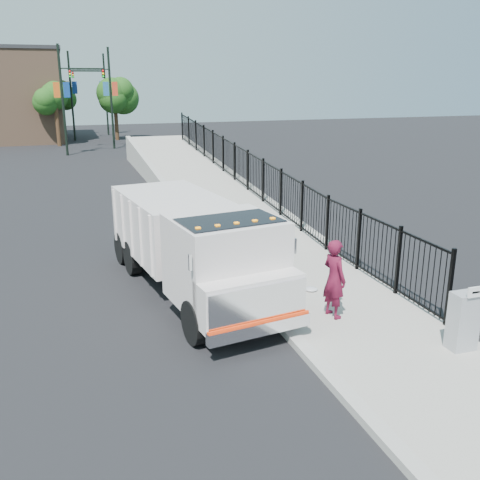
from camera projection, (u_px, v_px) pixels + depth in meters
name	position (u px, v px, depth m)	size (l,w,h in m)	color
ground	(270.00, 315.00, 13.11)	(120.00, 120.00, 0.00)	black
sidewalk	(384.00, 337.00, 11.85)	(3.55, 12.00, 0.12)	#9E998E
curb	(305.00, 350.00, 11.27)	(0.30, 12.00, 0.16)	#ADAAA3
ramp	(198.00, 188.00, 28.29)	(3.95, 24.00, 1.70)	#9E998E
iron_fence	(248.00, 184.00, 24.82)	(0.10, 28.00, 1.80)	black
truck	(194.00, 242.00, 13.99)	(3.50, 7.85, 2.60)	black
worker	(334.00, 279.00, 12.52)	(0.69, 0.45, 1.90)	#5C1028
utility_cabinet	(463.00, 321.00, 11.07)	(0.55, 0.40, 1.25)	gray
arrow_sign	(475.00, 292.00, 10.66)	(0.35, 0.04, 0.22)	white
debris	(311.00, 289.00, 14.31)	(0.35, 0.35, 0.09)	silver
light_pole_0	(67.00, 96.00, 39.39)	(3.77, 0.22, 8.00)	black
light_pole_1	(107.00, 94.00, 43.18)	(3.78, 0.22, 8.00)	black
light_pole_2	(75.00, 93.00, 49.26)	(3.78, 0.22, 8.00)	black
light_pole_3	(103.00, 91.00, 54.04)	(3.78, 0.22, 8.00)	black
tree_0	(55.00, 99.00, 45.07)	(2.38, 2.38, 5.19)	#382314
tree_1	(115.00, 97.00, 49.71)	(2.77, 2.77, 5.38)	#382314
tree_2	(61.00, 96.00, 53.42)	(2.56, 2.56, 5.28)	#382314
building	(6.00, 97.00, 49.26)	(10.00, 10.00, 8.00)	#8C664C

